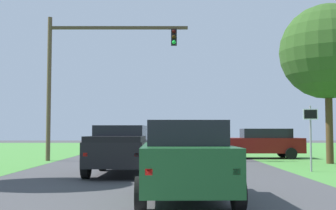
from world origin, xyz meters
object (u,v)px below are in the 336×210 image
Objects in this scene: red_suv_near at (184,158)px; keep_moving_sign at (309,129)px; pickup_truck_lead at (120,149)px; oak_tree_right at (326,52)px; traffic_light at (84,65)px; crossing_suv_far at (262,143)px.

keep_moving_sign reaches higher than red_suv_near.
pickup_truck_lead is 0.61× the size of oak_tree_right.
oak_tree_right is at bearing -9.21° from traffic_light.
red_suv_near is at bearing -126.60° from keep_moving_sign.
keep_moving_sign is at bearing -89.44° from crossing_suv_far.
keep_moving_sign reaches higher than crossing_suv_far.
traffic_light is 0.99× the size of oak_tree_right.
crossing_suv_far is (7.51, 9.75, -0.02)m from pickup_truck_lead.
keep_moving_sign is (7.59, 1.15, 0.75)m from pickup_truck_lead.
traffic_light is 11.47m from crossing_suv_far.
red_suv_near is 0.93× the size of crossing_suv_far.
red_suv_near is 16.73m from crossing_suv_far.
red_suv_near is at bearing -108.53° from crossing_suv_far.
oak_tree_right is at bearing 28.72° from pickup_truck_lead.
pickup_truck_lead is 1.86× the size of keep_moving_sign.
keep_moving_sign is at bearing -118.79° from oak_tree_right.
crossing_suv_far is (10.37, 2.21, -4.38)m from traffic_light.
pickup_truck_lead is at bearing -171.36° from keep_moving_sign.
oak_tree_right is at bearing 56.14° from red_suv_near.
traffic_light is (-2.86, 7.53, 4.35)m from pickup_truck_lead.
traffic_light is at bearing -167.95° from crossing_suv_far.
red_suv_near reaches higher than pickup_truck_lead.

